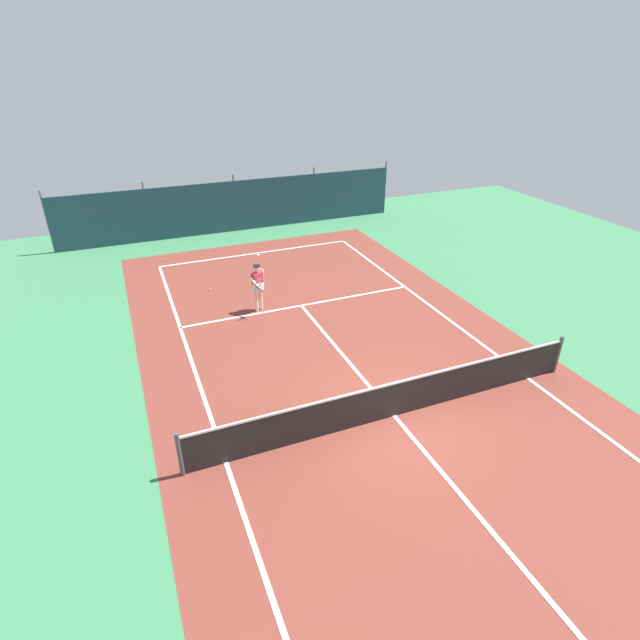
{
  "coord_description": "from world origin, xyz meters",
  "views": [
    {
      "loc": [
        -5.29,
        -8.19,
        7.78
      ],
      "look_at": [
        -0.43,
        3.65,
        0.9
      ],
      "focal_mm": 28.23,
      "sensor_mm": 36.0,
      "label": 1
    }
  ],
  "objects": [
    {
      "name": "tennis_ball_midcourt",
      "position": [
        -2.67,
        8.86,
        0.03
      ],
      "size": [
        0.07,
        0.07,
        0.07
      ],
      "primitive_type": "sphere",
      "color": "#CCDB33",
      "rests_on": "ground"
    },
    {
      "name": "court_surface",
      "position": [
        0.0,
        0.0,
        0.0
      ],
      "size": [
        11.02,
        26.6,
        0.01
      ],
      "color": "brown",
      "rests_on": "ground"
    },
    {
      "name": "tennis_ball_by_sideline",
      "position": [
        -3.81,
        12.65,
        0.03
      ],
      "size": [
        0.07,
        0.07,
        0.07
      ],
      "primitive_type": "sphere",
      "color": "#CCDB33",
      "rests_on": "ground"
    },
    {
      "name": "back_fence",
      "position": [
        -0.0,
        15.8,
        0.67
      ],
      "size": [
        16.3,
        0.98,
        2.7
      ],
      "color": "#1E3D4C",
      "rests_on": "ground"
    },
    {
      "name": "tennis_player",
      "position": [
        -1.43,
        6.63,
        0.96
      ],
      "size": [
        0.56,
        0.83,
        1.64
      ],
      "rotation": [
        0.0,
        0.0,
        3.57
      ],
      "color": "beige",
      "rests_on": "ground"
    },
    {
      "name": "tennis_ball_near_player",
      "position": [
        -4.05,
        9.84,
        0.03
      ],
      "size": [
        0.07,
        0.07,
        0.07
      ],
      "primitive_type": "sphere",
      "color": "#CCDB33",
      "rests_on": "ground"
    },
    {
      "name": "tennis_net",
      "position": [
        0.0,
        0.0,
        0.51
      ],
      "size": [
        10.12,
        0.1,
        1.1
      ],
      "color": "black",
      "rests_on": "ground"
    },
    {
      "name": "ground_plane",
      "position": [
        0.0,
        0.0,
        0.0
      ],
      "size": [
        36.0,
        36.0,
        0.0
      ],
      "primitive_type": "plane",
      "color": "#387A4C"
    }
  ]
}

